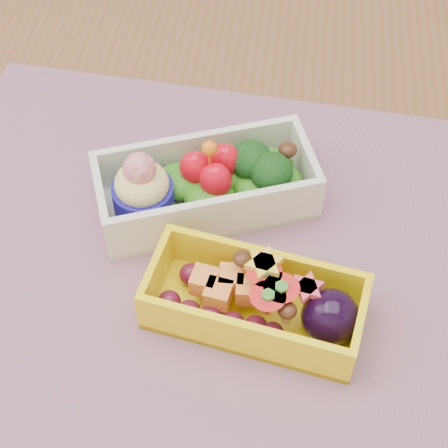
# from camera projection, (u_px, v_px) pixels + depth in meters

# --- Properties ---
(table) EXTENTS (1.20, 0.80, 0.75)m
(table) POSITION_uv_depth(u_px,v_px,m) (263.00, 300.00, 0.71)
(table) COLOR brown
(table) RESTS_ON ground
(placemat) EXTENTS (0.56, 0.45, 0.00)m
(placemat) POSITION_uv_depth(u_px,v_px,m) (215.00, 255.00, 0.62)
(placemat) COLOR #A37084
(placemat) RESTS_ON table
(bento_white) EXTENTS (0.21, 0.14, 0.08)m
(bento_white) POSITION_uv_depth(u_px,v_px,m) (205.00, 185.00, 0.63)
(bento_white) COLOR white
(bento_white) RESTS_ON placemat
(bento_yellow) EXTENTS (0.18, 0.10, 0.06)m
(bento_yellow) POSITION_uv_depth(u_px,v_px,m) (259.00, 302.00, 0.56)
(bento_yellow) COLOR yellow
(bento_yellow) RESTS_ON placemat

